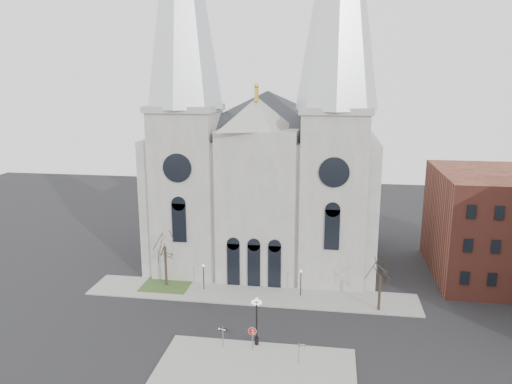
# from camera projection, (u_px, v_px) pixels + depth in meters

# --- Properties ---
(ground) EXTENTS (160.00, 160.00, 0.00)m
(ground) POSITION_uv_depth(u_px,v_px,m) (233.00, 341.00, 50.04)
(ground) COLOR black
(ground) RESTS_ON ground
(sidewalk_near) EXTENTS (18.00, 10.00, 0.14)m
(sidewalk_near) POSITION_uv_depth(u_px,v_px,m) (255.00, 371.00, 44.76)
(sidewalk_near) COLOR gray
(sidewalk_near) RESTS_ON ground
(sidewalk_far) EXTENTS (40.00, 6.00, 0.14)m
(sidewalk_far) POSITION_uv_depth(u_px,v_px,m) (251.00, 294.00, 60.62)
(sidewalk_far) COLOR gray
(sidewalk_far) RESTS_ON ground
(grass_patch) EXTENTS (6.00, 5.00, 0.18)m
(grass_patch) POSITION_uv_depth(u_px,v_px,m) (167.00, 285.00, 63.20)
(grass_patch) COLOR #314F21
(grass_patch) RESTS_ON ground
(cathedral) EXTENTS (33.00, 26.66, 54.00)m
(cathedral) POSITION_uv_depth(u_px,v_px,m) (265.00, 133.00, 67.90)
(cathedral) COLOR gray
(cathedral) RESTS_ON ground
(bg_building_brick) EXTENTS (14.00, 18.00, 14.00)m
(bg_building_brick) POSITION_uv_depth(u_px,v_px,m) (490.00, 225.00, 65.21)
(bg_building_brick) COLOR brown
(bg_building_brick) RESTS_ON ground
(tree_left) EXTENTS (3.20, 3.20, 7.50)m
(tree_left) POSITION_uv_depth(u_px,v_px,m) (165.00, 244.00, 61.97)
(tree_left) COLOR black
(tree_left) RESTS_ON ground
(tree_right) EXTENTS (3.20, 3.20, 6.00)m
(tree_right) POSITION_uv_depth(u_px,v_px,m) (381.00, 274.00, 55.48)
(tree_right) COLOR black
(tree_right) RESTS_ON ground
(ped_lamp_left) EXTENTS (0.32, 0.32, 3.26)m
(ped_lamp_left) POSITION_uv_depth(u_px,v_px,m) (204.00, 273.00, 61.48)
(ped_lamp_left) COLOR black
(ped_lamp_left) RESTS_ON sidewalk_far
(ped_lamp_right) EXTENTS (0.32, 0.32, 3.26)m
(ped_lamp_right) POSITION_uv_depth(u_px,v_px,m) (301.00, 278.00, 59.70)
(ped_lamp_right) COLOR black
(ped_lamp_right) RESTS_ON sidewalk_far
(stop_sign) EXTENTS (0.81, 0.33, 2.38)m
(stop_sign) POSITION_uv_depth(u_px,v_px,m) (252.00, 333.00, 47.83)
(stop_sign) COLOR slate
(stop_sign) RESTS_ON sidewalk_near
(globe_lamp) EXTENTS (1.30, 1.30, 4.95)m
(globe_lamp) POSITION_uv_depth(u_px,v_px,m) (257.00, 315.00, 48.46)
(globe_lamp) COLOR black
(globe_lamp) RESTS_ON sidewalk_near
(one_way_sign) EXTENTS (0.92, 0.33, 2.17)m
(one_way_sign) POSITION_uv_depth(u_px,v_px,m) (223.00, 333.00, 48.32)
(one_way_sign) COLOR slate
(one_way_sign) RESTS_ON sidewalk_near
(street_name_sign) EXTENTS (0.63, 0.14, 1.99)m
(street_name_sign) POSITION_uv_depth(u_px,v_px,m) (300.00, 351.00, 45.73)
(street_name_sign) COLOR slate
(street_name_sign) RESTS_ON sidewalk_near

